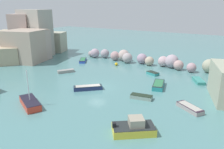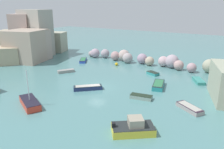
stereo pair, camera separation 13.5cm
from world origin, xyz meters
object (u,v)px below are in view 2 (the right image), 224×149
(moored_boat_3, at_px, (88,88))
(moored_boat_4, at_px, (189,108))
(channel_buoy, at_px, (117,64))
(moored_boat_2, at_px, (141,97))
(moored_boat_9, at_px, (199,81))
(moored_boat_7, at_px, (66,71))
(moored_boat_5, at_px, (153,73))
(moored_boat_6, at_px, (158,85))
(moored_boat_0, at_px, (30,103))
(moored_boat_1, at_px, (83,60))
(moored_boat_8, at_px, (133,128))

(moored_boat_3, relative_size, moored_boat_4, 1.06)
(moored_boat_3, height_order, moored_boat_4, moored_boat_3)
(channel_buoy, height_order, moored_boat_4, channel_buoy)
(moored_boat_2, xyz_separation_m, moored_boat_9, (4.98, 11.53, -0.04))
(moored_boat_2, distance_m, moored_boat_3, 8.39)
(moored_boat_3, distance_m, moored_boat_7, 10.59)
(moored_boat_3, distance_m, moored_boat_9, 18.38)
(moored_boat_4, relative_size, moored_boat_5, 1.45)
(moored_boat_4, bearing_deg, moored_boat_5, -17.28)
(moored_boat_9, bearing_deg, moored_boat_4, -22.18)
(moored_boat_6, bearing_deg, channel_buoy, -137.77)
(moored_boat_0, height_order, moored_boat_1, moored_boat_0)
(moored_boat_1, relative_size, moored_boat_5, 1.63)
(channel_buoy, xyz_separation_m, moored_boat_8, (15.29, -21.73, 0.25))
(moored_boat_0, height_order, moored_boat_4, moored_boat_0)
(moored_boat_0, height_order, moored_boat_8, moored_boat_0)
(moored_boat_0, relative_size, moored_boat_4, 1.35)
(moored_boat_2, xyz_separation_m, moored_boat_3, (-8.31, -1.15, 0.06))
(channel_buoy, height_order, moored_boat_1, channel_buoy)
(moored_boat_1, bearing_deg, moored_boat_8, -164.82)
(moored_boat_2, relative_size, moored_boat_3, 0.80)
(moored_boat_9, bearing_deg, moored_boat_5, -118.69)
(moored_boat_0, xyz_separation_m, moored_boat_9, (15.84, 21.21, -0.20))
(moored_boat_2, height_order, moored_boat_9, moored_boat_2)
(moored_boat_0, distance_m, moored_boat_4, 19.84)
(moored_boat_6, bearing_deg, moored_boat_5, -165.51)
(moored_boat_6, xyz_separation_m, moored_boat_7, (-17.90, -1.72, -0.11))
(moored_boat_1, distance_m, moored_boat_9, 25.55)
(moored_boat_2, xyz_separation_m, moored_boat_4, (6.48, -0.04, 0.03))
(moored_boat_2, distance_m, moored_boat_4, 6.48)
(moored_boat_3, height_order, moored_boat_7, moored_boat_3)
(moored_boat_9, bearing_deg, moored_boat_1, -121.74)
(moored_boat_4, distance_m, moored_boat_9, 11.67)
(moored_boat_6, relative_size, moored_boat_9, 1.23)
(moored_boat_7, bearing_deg, moored_boat_1, -128.55)
(channel_buoy, xyz_separation_m, moored_boat_6, (12.46, -7.82, 0.04))
(moored_boat_3, bearing_deg, moored_boat_6, 174.02)
(moored_boat_3, height_order, moored_boat_5, moored_boat_3)
(channel_buoy, xyz_separation_m, moored_boat_4, (18.66, -13.46, -0.03))
(moored_boat_2, distance_m, moored_boat_5, 11.82)
(moored_boat_1, xyz_separation_m, moored_boat_3, (12.24, -13.66, 0.05))
(moored_boat_4, bearing_deg, moored_boat_2, 32.48)
(moored_boat_3, height_order, moored_boat_9, moored_boat_3)
(channel_buoy, xyz_separation_m, moored_boat_9, (17.16, -1.89, -0.09))
(moored_boat_2, bearing_deg, moored_boat_3, -1.91)
(moored_boat_0, height_order, moored_boat_3, moored_boat_0)
(channel_buoy, distance_m, moored_boat_8, 26.57)
(moored_boat_7, bearing_deg, moored_boat_5, 150.05)
(moored_boat_0, xyz_separation_m, moored_boat_4, (17.34, 9.64, -0.13))
(moored_boat_8, bearing_deg, moored_boat_7, 111.17)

